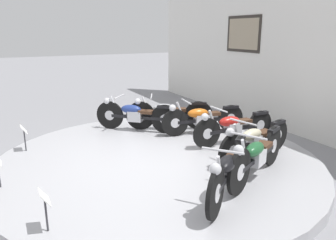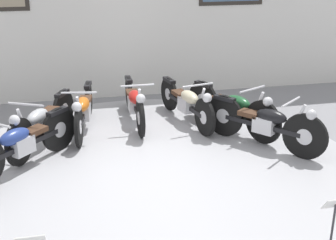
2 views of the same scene
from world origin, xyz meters
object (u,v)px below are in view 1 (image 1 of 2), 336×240
motorcycle_black (229,169)px  info_placard_front_left (24,133)px  motorcycle_silver (168,113)px  motorcycle_red (233,126)px  motorcycle_cream (255,139)px  motorcycle_blue (135,114)px  motorcycle_green (257,154)px  info_placard_front_right (45,202)px  motorcycle_orange (202,118)px

motorcycle_black → info_placard_front_left: size_ratio=3.15×
motorcycle_silver → motorcycle_black: 3.32m
info_placard_front_left → motorcycle_red: bearing=68.8°
motorcycle_silver → motorcycle_black: (3.24, -0.72, 0.00)m
motorcycle_cream → motorcycle_blue: bearing=-154.4°
motorcycle_red → info_placard_front_left: size_ratio=3.83×
motorcycle_green → info_placard_front_right: motorcycle_green is taller
motorcycle_orange → motorcycle_cream: (1.73, 0.00, 0.00)m
motorcycle_red → motorcycle_black: (1.74, -1.44, 0.03)m
motorcycle_silver → motorcycle_green: motorcycle_green is taller
info_placard_front_left → motorcycle_black: bearing=36.4°
motorcycle_orange → motorcycle_black: motorcycle_black is taller
motorcycle_green → motorcycle_silver: bearing=-180.0°
motorcycle_blue → info_placard_front_left: (0.26, -2.38, -0.03)m
motorcycle_black → info_placard_front_right: motorcycle_black is taller
motorcycle_orange → motorcycle_red: (0.86, 0.19, 0.00)m
motorcycle_blue → info_placard_front_right: (3.22, -2.38, -0.03)m
motorcycle_cream → motorcycle_green: motorcycle_green is taller
motorcycle_silver → motorcycle_black: bearing=-12.6°
motorcycle_green → motorcycle_black: bearing=-71.8°
motorcycle_silver → motorcycle_orange: 0.83m
motorcycle_blue → motorcycle_red: size_ratio=0.77×
motorcycle_cream → motorcycle_green: bearing=-39.5°
motorcycle_silver → motorcycle_orange: (0.64, 0.52, -0.02)m
motorcycle_red → info_placard_front_right: (1.48, -3.82, -0.01)m
motorcycle_orange → motorcycle_green: motorcycle_green is taller
info_placard_front_left → info_placard_front_right: size_ratio=1.00×
motorcycle_blue → motorcycle_cream: 2.89m
info_placard_front_left → motorcycle_orange: bearing=80.3°
motorcycle_silver → motorcycle_cream: size_ratio=0.95×
motorcycle_blue → motorcycle_orange: motorcycle_blue is taller
info_placard_front_left → motorcycle_cream: bearing=57.1°
motorcycle_cream → info_placard_front_right: bearing=-80.3°
motorcycle_silver → motorcycle_red: (1.50, 0.72, -0.02)m
motorcycle_orange → motorcycle_cream: bearing=0.0°
motorcycle_orange → motorcycle_red: 0.88m
motorcycle_orange → info_placard_front_right: size_ratio=3.79×
motorcycle_blue → motorcycle_cream: motorcycle_blue is taller
motorcycle_cream → info_placard_front_left: bearing=-122.9°
motorcycle_orange → motorcycle_red: motorcycle_red is taller
info_placard_front_right → info_placard_front_left: bearing=180.0°
motorcycle_green → info_placard_front_left: size_ratio=3.60×
motorcycle_blue → motorcycle_silver: bearing=71.5°
motorcycle_silver → motorcycle_cream: motorcycle_silver is taller
motorcycle_silver → motorcycle_red: 1.66m
motorcycle_silver → motorcycle_blue: bearing=-108.5°
motorcycle_black → info_placard_front_right: (-0.25, -2.38, -0.03)m
info_placard_front_right → motorcycle_blue: bearing=143.6°
info_placard_front_right → motorcycle_red: bearing=111.2°
motorcycle_silver → motorcycle_green: size_ratio=1.00×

